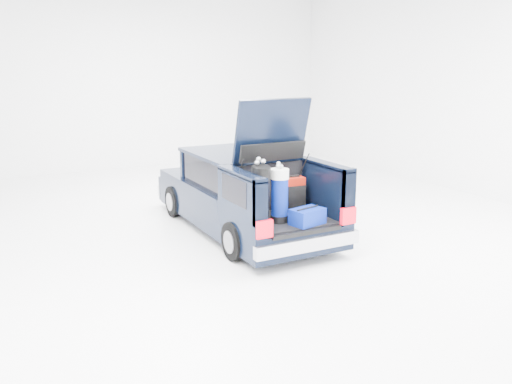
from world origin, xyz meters
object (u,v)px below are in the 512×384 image
black_golf_bag (260,195)px  blue_golf_bag (280,195)px  car (241,193)px  blue_duffel (307,216)px  red_suitcase (293,194)px

black_golf_bag → blue_golf_bag: 0.33m
car → blue_duffel: (0.15, -2.01, 0.05)m
black_golf_bag → blue_duffel: 0.80m
red_suitcase → blue_golf_bag: (-0.50, -0.43, 0.14)m
red_suitcase → black_golf_bag: size_ratio=0.59×
black_golf_bag → blue_golf_bag: size_ratio=1.09×
black_golf_bag → car: bearing=84.5°
red_suitcase → blue_golf_bag: bearing=-134.5°
blue_golf_bag → blue_duffel: bearing=-51.8°
black_golf_bag → blue_golf_bag: (0.33, -0.02, -0.04)m
blue_duffel → blue_golf_bag: bearing=122.5°
black_golf_bag → blue_golf_bag: bearing=7.7°
car → blue_duffel: 2.01m
red_suitcase → blue_golf_bag: blue_golf_bag is taller
red_suitcase → blue_duffel: bearing=-98.8°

